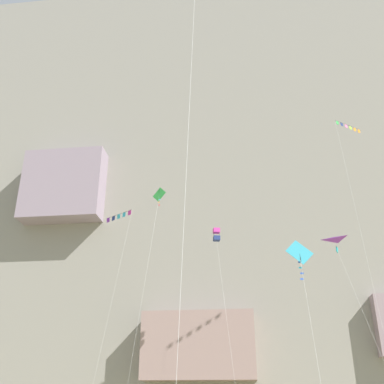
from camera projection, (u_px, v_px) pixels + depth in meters
The scene contains 7 objects.
cliff_face at pixel (208, 203), 77.00m from camera, with size 180.00×33.43×65.22m.
kite_banner_low_center at pixel (117, 229), 45.68m from camera, with size 3.29×2.18×19.50m.
kite_banner_far_left at pixel (352, 155), 44.94m from camera, with size 2.94×4.39×27.80m.
kite_diamond_mid_center at pixel (157, 209), 44.92m from camera, with size 2.90×2.04×21.67m.
kite_box_low_right at pixel (217, 235), 48.79m from camera, with size 2.38×5.96×19.10m.
kite_delta_near_cliff at pixel (339, 251), 41.55m from camera, with size 3.14×6.87×14.99m.
kite_diamond_high_right at pixel (300, 256), 34.18m from camera, with size 2.02×4.71×13.43m.
Camera 1 is at (5.67, -6.42, 2.14)m, focal length 43.66 mm.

